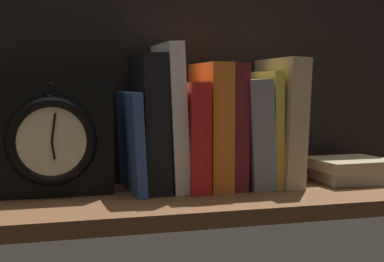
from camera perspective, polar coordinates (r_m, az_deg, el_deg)
The scene contains 13 objects.
ground_plane at distance 99.20cm, azimuth 2.76°, elevation -6.75°, with size 84.18×29.38×2.50cm, color brown.
back_panel at distance 110.73cm, azimuth 0.36°, elevation 4.45°, with size 84.18×1.20×36.05cm, color black.
book_blue_modern at distance 99.11cm, azimuth -6.05°, elevation -1.07°, with size 1.64×16.51×17.02cm, color #2D4C8E.
book_black_skeptic at distance 99.49cm, azimuth -4.25°, elevation 0.80°, with size 4.15×14.03×23.39cm, color black.
book_white_catcher at distance 100.30cm, azimuth -2.18°, elevation 1.39°, with size 2.66×13.62×25.32cm, color silver.
book_red_requiem at distance 101.39cm, azimuth -0.39°, elevation -0.47°, with size 3.26×16.48×18.63cm, color red.
book_orange_pandolfini at distance 102.40cm, azimuth 1.67°, elevation 0.54°, with size 3.84×14.63×22.07cm, color orange.
book_maroon_dawkins at distance 103.59cm, azimuth 3.55°, elevation 0.53°, with size 2.74×14.27×21.91cm, color maroon.
book_gray_chess at distance 105.05cm, azimuth 5.48°, elevation -0.17°, with size 4.19×15.37×19.18cm, color gray.
book_yellow_seinlanguage at distance 106.26cm, azimuth 7.11°, elevation 0.27°, with size 1.72×14.06×20.68cm, color gold.
book_tan_shortstories at distance 107.43cm, azimuth 8.58°, elevation 0.92°, with size 3.68×16.58×23.00cm, color tan.
framed_clock at distance 97.37cm, azimuth -13.80°, elevation -0.44°, with size 20.07×7.26×20.07cm.
book_stack_side at distance 113.34cm, azimuth 15.57°, elevation -3.70°, with size 16.13×13.77×4.43cm.
Camera 1 is at (-32.45, -91.78, 17.83)cm, focal length 53.98 mm.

